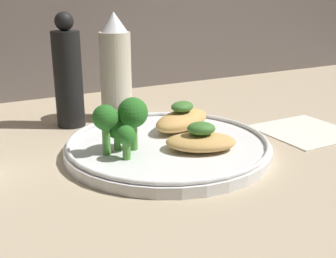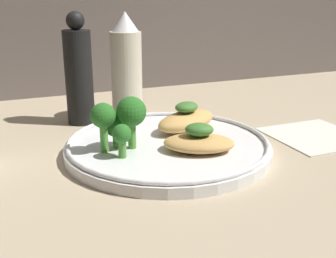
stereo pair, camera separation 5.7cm
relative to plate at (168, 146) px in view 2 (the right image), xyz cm
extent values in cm
cube|color=tan|center=(0.00, 0.00, -1.49)|extent=(180.00, 180.00, 1.00)
cylinder|color=white|center=(0.00, 0.00, -0.29)|extent=(28.05, 28.05, 1.40)
torus|color=white|center=(0.00, 0.00, 0.71)|extent=(27.45, 27.45, 0.60)
ellipsoid|color=tan|center=(2.59, -4.20, 1.44)|extent=(10.87, 9.33, 2.05)
ellipsoid|color=#3D752D|center=(2.59, -4.20, 3.29)|extent=(4.58, 4.23, 1.65)
ellipsoid|color=tan|center=(4.81, 4.42, 1.77)|extent=(12.13, 9.45, 2.72)
ellipsoid|color=#3D752D|center=(4.81, 4.42, 3.88)|extent=(4.77, 4.39, 1.50)
cylinder|color=#4C8E38|center=(-5.12, -0.15, 2.23)|extent=(1.07, 1.07, 3.64)
sphere|color=#286B23|center=(-5.12, -0.15, 5.42)|extent=(3.92, 3.92, 3.92)
cylinder|color=#4C8E38|center=(-7.01, 0.99, 1.43)|extent=(0.86, 0.86, 2.04)
sphere|color=#286B23|center=(-7.01, 0.99, 3.52)|extent=(3.08, 3.08, 3.08)
cylinder|color=#4C8E38|center=(-8.85, -0.47, 2.30)|extent=(1.02, 1.02, 3.77)
sphere|color=#286B23|center=(-8.85, -0.47, 5.31)|extent=(3.23, 3.23, 3.23)
cylinder|color=#4C8E38|center=(-7.27, -2.69, 1.55)|extent=(1.00, 1.00, 2.28)
sphere|color=#286B23|center=(-7.27, -2.69, 3.53)|extent=(2.42, 2.42, 2.42)
cylinder|color=beige|center=(-0.12, 18.42, 6.41)|extent=(5.28, 5.28, 14.79)
cone|color=white|center=(-0.12, 18.42, 15.43)|extent=(4.48, 4.48, 3.25)
cylinder|color=black|center=(-8.12, 18.42, 6.66)|extent=(4.51, 4.51, 15.30)
sphere|color=black|center=(-8.12, 18.42, 15.78)|extent=(2.93, 2.93, 2.93)
cube|color=silver|center=(23.40, -2.50, -0.79)|extent=(13.11, 13.11, 0.40)
camera|label=1|loc=(-25.86, -47.47, 20.17)|focal=45.00mm
camera|label=2|loc=(-20.73, -49.93, 20.17)|focal=45.00mm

